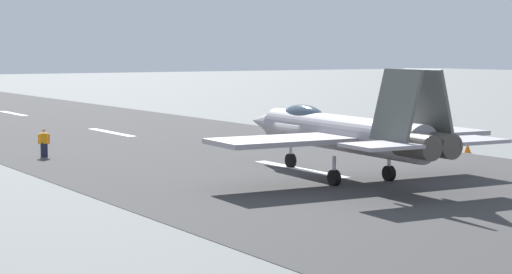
{
  "coord_description": "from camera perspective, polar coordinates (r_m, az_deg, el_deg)",
  "views": [
    {
      "loc": [
        -38.98,
        27.5,
        6.36
      ],
      "look_at": [
        -2.65,
        4.52,
        2.2
      ],
      "focal_mm": 62.85,
      "sensor_mm": 36.0,
      "label": 1
    }
  ],
  "objects": [
    {
      "name": "runway_strip",
      "position": [
        48.11,
        2.87,
        -2.06
      ],
      "size": [
        240.0,
        26.0,
        0.02
      ],
      "color": "#3B3A3A",
      "rests_on": "ground"
    },
    {
      "name": "marker_cone_mid",
      "position": [
        57.53,
        13.32,
        -0.69
      ],
      "size": [
        0.44,
        0.44,
        0.55
      ],
      "primitive_type": "cone",
      "color": "orange",
      "rests_on": "ground"
    },
    {
      "name": "fighter_jet",
      "position": [
        44.46,
        5.51,
        0.34
      ],
      "size": [
        17.31,
        14.8,
        5.56
      ],
      "color": "#A19BA2",
      "rests_on": "ground"
    },
    {
      "name": "marker_cone_far",
      "position": [
        74.92,
        0.94,
        0.87
      ],
      "size": [
        0.44,
        0.44,
        0.55
      ],
      "primitive_type": "cone",
      "color": "orange",
      "rests_on": "ground"
    },
    {
      "name": "ground_plane",
      "position": [
        48.12,
        2.86,
        -2.07
      ],
      "size": [
        400.0,
        400.0,
        0.0
      ],
      "primitive_type": "plane",
      "color": "slate"
    },
    {
      "name": "crew_person",
      "position": [
        54.88,
        -13.34,
        -0.37
      ],
      "size": [
        0.37,
        0.68,
        1.73
      ],
      "color": "#1E2338",
      "rests_on": "ground"
    }
  ]
}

